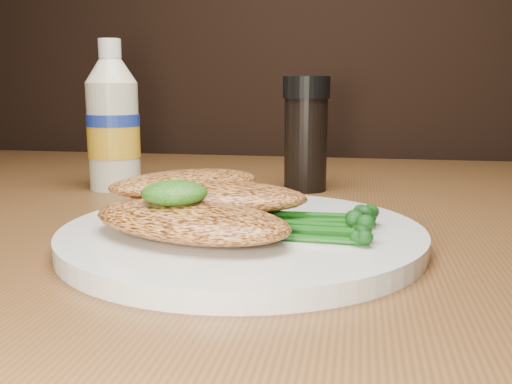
# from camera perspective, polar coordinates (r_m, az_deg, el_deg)

# --- Properties ---
(plate) EXTENTS (0.28, 0.28, 0.01)m
(plate) POSITION_cam_1_polar(r_m,az_deg,el_deg) (0.45, -1.34, -4.33)
(plate) COLOR silver
(plate) RESTS_ON dining_table
(chicken_front) EXTENTS (0.18, 0.13, 0.03)m
(chicken_front) POSITION_cam_1_polar(r_m,az_deg,el_deg) (0.42, -6.60, -2.78)
(chicken_front) COLOR #CA7C40
(chicken_front) RESTS_ON plate
(chicken_mid) EXTENTS (0.15, 0.08, 0.02)m
(chicken_mid) POSITION_cam_1_polar(r_m,az_deg,el_deg) (0.47, -4.05, -0.38)
(chicken_mid) COLOR #CA7C40
(chicken_mid) RESTS_ON plate
(chicken_back) EXTENTS (0.14, 0.14, 0.02)m
(chicken_back) POSITION_cam_1_polar(r_m,az_deg,el_deg) (0.49, -6.92, 0.90)
(chicken_back) COLOR #CA7C40
(chicken_back) RESTS_ON plate
(pesto_front) EXTENTS (0.05, 0.05, 0.02)m
(pesto_front) POSITION_cam_1_polar(r_m,az_deg,el_deg) (0.42, -8.06, -0.11)
(pesto_front) COLOR black
(pesto_front) RESTS_ON chicken_front
(broccolini_bundle) EXTENTS (0.15, 0.13, 0.02)m
(broccolini_bundle) POSITION_cam_1_polar(r_m,az_deg,el_deg) (0.44, 4.51, -2.59)
(broccolini_bundle) COLOR #135011
(broccolini_bundle) RESTS_ON plate
(mayo_bottle) EXTENTS (0.07, 0.07, 0.17)m
(mayo_bottle) POSITION_cam_1_polar(r_m,az_deg,el_deg) (0.70, -13.94, 7.35)
(mayo_bottle) COLOR beige
(mayo_bottle) RESTS_ON dining_table
(pepper_grinder) EXTENTS (0.06, 0.06, 0.13)m
(pepper_grinder) POSITION_cam_1_polar(r_m,az_deg,el_deg) (0.68, 4.93, 5.70)
(pepper_grinder) COLOR black
(pepper_grinder) RESTS_ON dining_table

